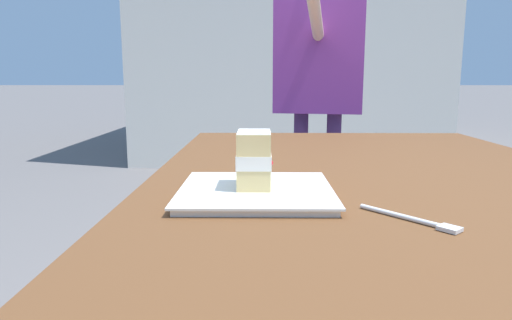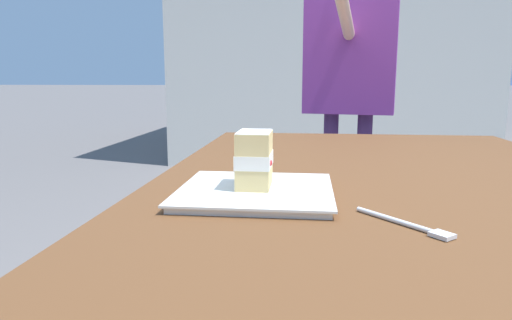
# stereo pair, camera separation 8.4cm
# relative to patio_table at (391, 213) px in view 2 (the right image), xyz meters

# --- Properties ---
(patio_table) EXTENTS (1.65, 1.06, 0.75)m
(patio_table) POSITION_rel_patio_table_xyz_m (0.00, 0.00, 0.00)
(patio_table) COLOR brown
(patio_table) RESTS_ON ground
(dessert_plate) EXTENTS (0.28, 0.28, 0.02)m
(dessert_plate) POSITION_rel_patio_table_xyz_m (-0.19, 0.29, 0.09)
(dessert_plate) COLOR white
(dessert_plate) RESTS_ON patio_table
(cake_slice) EXTENTS (0.10, 0.07, 0.11)m
(cake_slice) POSITION_rel_patio_table_xyz_m (-0.19, 0.29, 0.15)
(cake_slice) COLOR #E0C17A
(cake_slice) RESTS_ON dessert_plate
(dessert_fork) EXTENTS (0.14, 0.12, 0.01)m
(dessert_fork) POSITION_rel_patio_table_xyz_m (-0.35, 0.04, 0.09)
(dessert_fork) COLOR silver
(dessert_fork) RESTS_ON patio_table
(diner_person) EXTENTS (0.59, 0.46, 1.59)m
(diner_person) POSITION_rel_patio_table_xyz_m (1.27, -0.01, 0.39)
(diner_person) COLOR #452855
(diner_person) RESTS_ON ground
(patio_building) EXTENTS (4.03, 3.59, 3.43)m
(patio_building) POSITION_rel_patio_table_xyz_m (5.88, -0.04, 1.05)
(patio_building) COLOR silver
(patio_building) RESTS_ON ground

